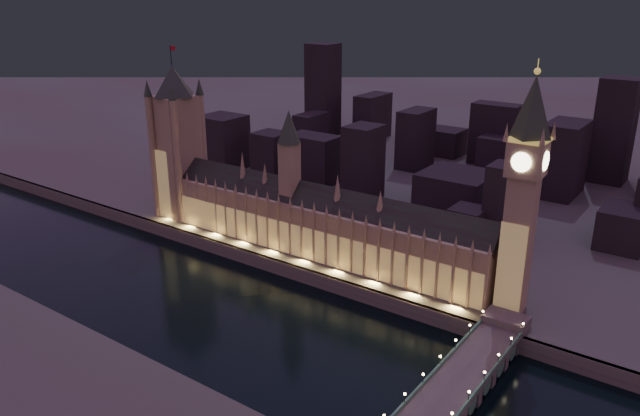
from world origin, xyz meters
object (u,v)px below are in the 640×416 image
Objects in this scene: palace_of_westminster at (317,222)px; elizabeth_tower at (525,178)px; westminster_bridge at (460,385)px; victoria_tower at (177,134)px.

palace_of_westminster is 1.78× the size of elizabeth_tower.
westminster_bridge is at bearing -29.84° from palace_of_westminster.
elizabeth_tower is at bearing 0.09° from palace_of_westminster.
westminster_bridge is (4.06, -65.37, -65.29)m from elizabeth_tower.
victoria_tower is (-108.42, 0.16, 34.39)m from palace_of_westminster.
victoria_tower reaches higher than palace_of_westminster.
elizabeth_tower is 92.48m from westminster_bridge.
victoria_tower is 0.94× the size of elizabeth_tower.
elizabeth_tower reaches higher than palace_of_westminster.
victoria_tower is at bearing 179.91° from palace_of_westminster.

